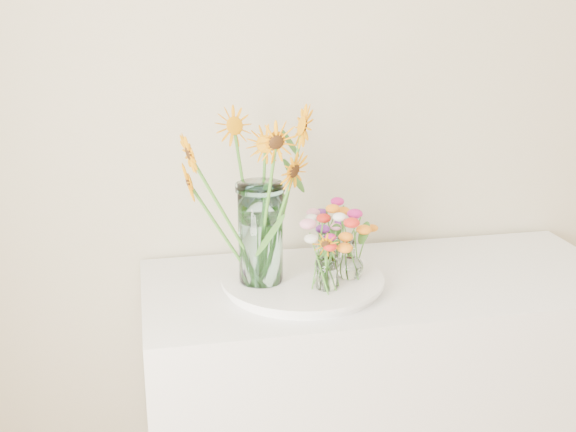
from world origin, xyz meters
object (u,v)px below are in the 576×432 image
Objects in this scene: small_vase_a at (327,272)px; small_vase_b at (350,260)px; counter at (380,413)px; mason_jar at (261,234)px; tray at (303,283)px; small_vase_c at (329,248)px.

small_vase_a is 0.11m from small_vase_b.
mason_jar is at bearing -178.37° from counter.
small_vase_a reaches higher than counter.
mason_jar reaches higher than small_vase_a.
tray is 3.82× the size of small_vase_c.
small_vase_a is 0.91× the size of small_vase_c.
mason_jar is 0.21m from small_vase_a.
small_vase_b is 0.99× the size of small_vase_c.
counter is at bearing -22.99° from small_vase_c.
small_vase_a is 0.17m from small_vase_c.
counter is 12.29× the size of small_vase_c.
mason_jar is (-0.12, 0.00, 0.16)m from tray.
small_vase_b is (0.25, -0.02, -0.09)m from mason_jar.
mason_jar is at bearing 174.72° from small_vase_b.
small_vase_b reaches higher than tray.
small_vase_c is (-0.15, 0.07, 0.53)m from counter.
small_vase_a is 0.92× the size of small_vase_b.
small_vase_a is at bearing -153.99° from counter.
small_vase_c is (0.05, 0.16, 0.01)m from small_vase_a.
tray is 0.20m from mason_jar.
tray is at bearing -0.19° from mason_jar.
small_vase_c reaches higher than tray.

